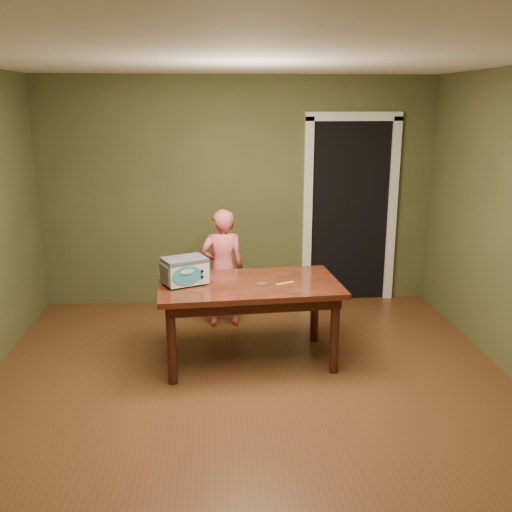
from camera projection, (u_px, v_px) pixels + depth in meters
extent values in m
plane|color=#583119|center=(253.00, 407.00, 4.45)|extent=(5.00, 5.00, 0.00)
cube|color=#50532C|center=(238.00, 193.00, 6.52)|extent=(4.50, 0.02, 2.60)
cube|color=#50532C|center=(306.00, 446.00, 1.70)|extent=(4.50, 0.02, 2.60)
cube|color=white|center=(252.00, 55.00, 3.78)|extent=(4.50, 5.00, 0.02)
cube|color=black|center=(344.00, 208.00, 6.96)|extent=(0.90, 0.60, 2.10)
cube|color=black|center=(350.00, 213.00, 6.66)|extent=(0.90, 0.02, 2.10)
cube|color=white|center=(307.00, 214.00, 6.61)|extent=(0.10, 0.06, 2.20)
cube|color=white|center=(392.00, 213.00, 6.68)|extent=(0.10, 0.06, 2.20)
cube|color=white|center=(354.00, 116.00, 6.36)|extent=(1.10, 0.06, 0.10)
cube|color=black|center=(249.00, 285.00, 5.07)|extent=(1.67, 1.02, 0.05)
cube|color=black|center=(249.00, 293.00, 5.09)|extent=(1.54, 0.89, 0.10)
cylinder|color=black|center=(172.00, 345.00, 4.73)|extent=(0.08, 0.08, 0.70)
cylinder|color=black|center=(171.00, 315.00, 5.40)|extent=(0.08, 0.08, 0.70)
cylinder|color=black|center=(335.00, 335.00, 4.93)|extent=(0.08, 0.08, 0.70)
cylinder|color=black|center=(315.00, 307.00, 5.60)|extent=(0.08, 0.08, 0.70)
cylinder|color=#4C4F54|center=(173.00, 289.00, 4.87)|extent=(0.02, 0.02, 0.02)
cylinder|color=#4C4F54|center=(166.00, 283.00, 5.04)|extent=(0.02, 0.02, 0.02)
cylinder|color=#4C4F54|center=(205.00, 284.00, 5.01)|extent=(0.02, 0.02, 0.02)
cylinder|color=#4C4F54|center=(197.00, 278.00, 5.17)|extent=(0.02, 0.02, 0.02)
cube|color=silver|center=(185.00, 271.00, 4.99)|extent=(0.43, 0.38, 0.20)
cube|color=#4C4F54|center=(185.00, 260.00, 4.97)|extent=(0.44, 0.39, 0.03)
cube|color=#4C4F54|center=(165.00, 274.00, 4.91)|extent=(0.11, 0.22, 0.16)
cube|color=#4C4F54|center=(204.00, 269.00, 5.08)|extent=(0.11, 0.22, 0.16)
ellipsoid|color=teal|center=(187.00, 276.00, 4.87)|extent=(0.25, 0.12, 0.17)
cylinder|color=black|center=(202.00, 271.00, 4.92)|extent=(0.03, 0.02, 0.02)
cylinder|color=black|center=(202.00, 277.00, 4.94)|extent=(0.02, 0.02, 0.02)
cylinder|color=silver|center=(262.00, 285.00, 4.98)|extent=(0.10, 0.10, 0.02)
cylinder|color=#502F1A|center=(262.00, 284.00, 4.97)|extent=(0.09, 0.09, 0.01)
cube|color=#D8B45D|center=(285.00, 283.00, 5.03)|extent=(0.18, 0.09, 0.01)
imported|color=#E65E68|center=(223.00, 268.00, 5.93)|extent=(0.49, 0.36, 1.26)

